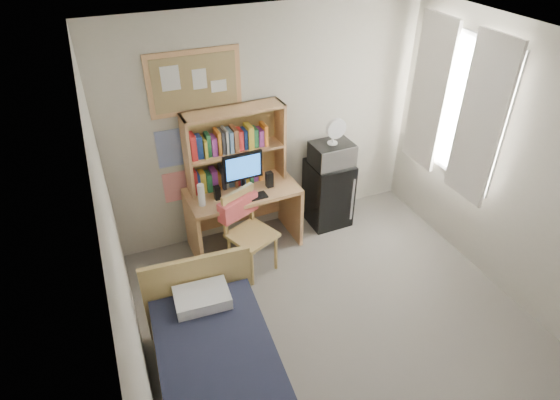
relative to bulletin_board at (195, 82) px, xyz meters
name	(u,v)px	position (x,y,z in m)	size (l,w,h in m)	color
floor	(354,346)	(0.78, -2.08, -1.93)	(3.60, 4.20, 0.02)	gray
ceiling	(391,67)	(0.78, -2.08, 0.68)	(3.60, 4.20, 0.02)	silver
wall_back	(269,126)	(0.78, 0.02, -0.62)	(3.60, 0.04, 2.60)	beige
wall_left	(128,301)	(-1.02, -2.08, -0.62)	(0.04, 4.20, 2.60)	beige
wall_right	(543,186)	(2.58, -2.08, -0.62)	(0.04, 4.20, 2.60)	beige
window_unit	(455,107)	(2.53, -0.88, -0.32)	(0.10, 1.40, 1.70)	white
curtain_left	(480,122)	(2.50, -1.28, -0.32)	(0.04, 0.55, 1.70)	white
curtain_right	(429,94)	(2.50, -0.48, -0.32)	(0.04, 0.55, 1.70)	white
bulletin_board	(195,82)	(0.00, 0.00, 0.00)	(0.94, 0.03, 0.64)	tan
poster_wave	(171,148)	(-0.32, 0.01, -0.67)	(0.30, 0.01, 0.42)	#2944A7
poster_japan	(177,186)	(-0.32, 0.01, -1.14)	(0.28, 0.01, 0.36)	red
desk	(244,218)	(0.33, -0.31, -1.54)	(1.22, 0.61, 0.76)	tan
desk_chair	(252,234)	(0.28, -0.75, -1.44)	(0.48, 0.48, 0.95)	tan
mini_fridge	(328,193)	(1.44, -0.25, -1.51)	(0.48, 0.48, 0.82)	black
bed	(225,394)	(-0.50, -2.27, -1.66)	(0.94, 1.88, 0.52)	black
hutch	(235,148)	(0.33, -0.16, -0.72)	(1.08, 0.27, 0.88)	tan
monitor	(243,174)	(0.33, -0.37, -0.93)	(0.43, 0.03, 0.46)	black
keyboard	(249,198)	(0.34, -0.51, -1.15)	(0.40, 0.13, 0.02)	black
speaker_left	(217,193)	(0.03, -0.38, -1.08)	(0.06, 0.06, 0.15)	black
speaker_right	(269,180)	(0.63, -0.36, -1.07)	(0.07, 0.07, 0.18)	black
water_bottle	(201,195)	(-0.14, -0.43, -1.03)	(0.07, 0.07, 0.25)	white
hoodie	(238,207)	(0.20, -0.56, -1.18)	(0.46, 0.14, 0.22)	#E8585A
microwave	(332,154)	(1.44, -0.27, -0.96)	(0.46, 0.35, 0.27)	silver
desk_fan	(333,132)	(1.44, -0.27, -0.69)	(0.23, 0.23, 0.29)	white
pillow	(202,298)	(-0.45, -1.53, -1.35)	(0.47, 0.33, 0.11)	white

